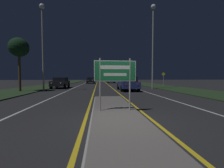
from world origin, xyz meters
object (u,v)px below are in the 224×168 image
at_px(car_approaching_2, 93,79).
at_px(car_approaching_0, 60,82).
at_px(car_receding_0, 128,83).
at_px(highway_sign, 115,74).
at_px(car_receding_2, 111,80).
at_px(streetlight_left_near, 43,34).
at_px(car_approaching_1, 91,80).
at_px(warning_sign, 163,78).
at_px(car_receding_1, 131,81).
at_px(streetlight_right_near, 153,31).

bearing_deg(car_approaching_2, car_approaching_0, -97.11).
height_order(car_receding_0, car_approaching_0, car_receding_0).
bearing_deg(highway_sign, car_receding_2, 85.48).
bearing_deg(car_receding_0, streetlight_left_near, -179.04).
bearing_deg(car_approaching_0, car_receding_2, 65.10).
distance_m(car_approaching_0, car_approaching_1, 15.97).
distance_m(car_approaching_2, warning_sign, 29.98).
bearing_deg(warning_sign, highway_sign, -120.17).
distance_m(car_approaching_1, warning_sign, 18.75).
distance_m(streetlight_left_near, car_approaching_1, 21.19).
height_order(streetlight_left_near, warning_sign, streetlight_left_near).
bearing_deg(car_approaching_0, highway_sign, -68.10).
relative_size(car_approaching_1, car_approaching_2, 0.95).
height_order(car_receding_1, car_approaching_2, car_receding_1).
height_order(streetlight_right_near, car_receding_1, streetlight_right_near).
bearing_deg(car_approaching_1, highway_sign, -85.05).
height_order(car_approaching_1, warning_sign, warning_sign).
height_order(streetlight_right_near, car_receding_0, streetlight_right_near).
relative_size(car_approaching_0, warning_sign, 1.88).
height_order(highway_sign, streetlight_left_near, streetlight_left_near).
relative_size(car_receding_2, car_approaching_1, 1.05).
distance_m(highway_sign, car_approaching_2, 43.86).
bearing_deg(car_approaching_0, car_approaching_1, 77.85).
distance_m(car_receding_0, car_approaching_0, 9.65).
xyz_separation_m(car_receding_0, car_approaching_1, (-5.27, 19.92, -0.05)).
relative_size(streetlight_left_near, car_approaching_2, 2.07).
height_order(car_approaching_1, car_approaching_2, car_approaching_1).
bearing_deg(car_receding_0, car_approaching_2, 98.64).
xyz_separation_m(car_receding_1, car_receding_2, (-3.23, 10.29, -0.08)).
bearing_deg(streetlight_right_near, highway_sign, -116.61).
bearing_deg(car_receding_2, car_receding_1, -72.58).
height_order(streetlight_right_near, car_approaching_0, streetlight_right_near).
bearing_deg(car_receding_1, car_approaching_2, 112.08).
bearing_deg(highway_sign, car_approaching_2, 93.15).
relative_size(car_receding_1, car_approaching_0, 0.98).
xyz_separation_m(car_receding_0, car_receding_1, (3.26, 12.68, -0.02)).
bearing_deg(warning_sign, car_approaching_2, 113.31).
distance_m(car_receding_0, car_approaching_2, 33.53).
relative_size(car_approaching_1, warning_sign, 1.93).
bearing_deg(car_receding_2, streetlight_left_near, -112.02).
relative_size(car_approaching_2, warning_sign, 2.03).
height_order(car_receding_0, car_receding_2, car_receding_0).
relative_size(streetlight_right_near, car_receding_1, 2.63).
distance_m(highway_sign, car_approaching_1, 30.69).
xyz_separation_m(car_receding_0, car_approaching_0, (-8.63, 4.31, -0.02)).
bearing_deg(streetlight_left_near, car_approaching_0, 81.22).
xyz_separation_m(streetlight_right_near, car_receding_2, (-3.66, 21.01, -6.80)).
height_order(car_receding_0, car_approaching_1, car_receding_0).
bearing_deg(car_approaching_2, car_receding_2, -63.51).
relative_size(streetlight_right_near, car_receding_0, 2.26).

